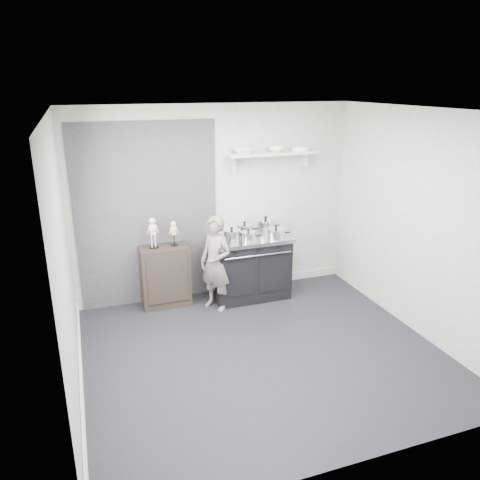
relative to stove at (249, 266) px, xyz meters
name	(u,v)px	position (x,y,z in m)	size (l,w,h in m)	color
ground	(262,352)	(-0.40, -1.48, -0.46)	(4.00, 4.00, 0.00)	black
room_shell	(251,213)	(-0.49, -1.33, 1.18)	(4.02, 3.62, 2.71)	#A2A19F
wall_shelf	(272,154)	(0.40, 0.20, 1.55)	(1.30, 0.26, 0.24)	silver
stove	(249,266)	(0.00, 0.00, 0.00)	(1.13, 0.70, 0.90)	black
side_cabinet	(165,276)	(-1.19, 0.13, -0.03)	(0.65, 0.38, 0.85)	black
child	(216,263)	(-0.56, -0.21, 0.20)	(0.48, 0.31, 1.31)	slate
pot_front_left	(232,235)	(-0.29, -0.08, 0.53)	(0.32, 0.23, 0.19)	white
pot_back_left	(244,229)	(-0.03, 0.11, 0.53)	(0.33, 0.24, 0.20)	white
pot_back_right	(265,226)	(0.29, 0.11, 0.55)	(0.36, 0.27, 0.24)	white
pot_front_right	(276,233)	(0.32, -0.19, 0.52)	(0.34, 0.26, 0.19)	white
pot_front_center	(248,236)	(-0.07, -0.15, 0.51)	(0.30, 0.21, 0.16)	white
skeleton_full	(153,231)	(-1.32, 0.13, 0.64)	(0.14, 0.09, 0.48)	beige
skeleton_torso	(174,232)	(-1.04, 0.13, 0.59)	(0.11, 0.07, 0.40)	beige
bowl_large	(243,151)	(-0.03, 0.19, 1.62)	(0.28, 0.28, 0.07)	white
bowl_small	(276,149)	(0.46, 0.19, 1.62)	(0.24, 0.24, 0.07)	white
plate_stack	(300,148)	(0.83, 0.19, 1.61)	(0.25, 0.25, 0.06)	white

